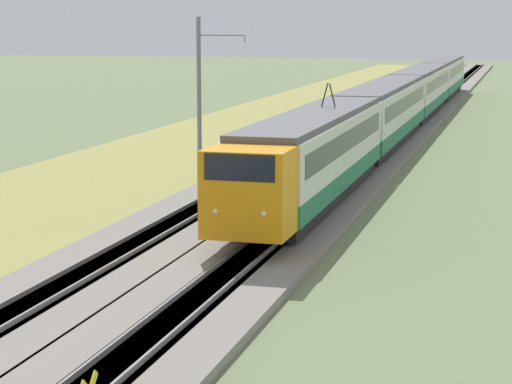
{
  "coord_description": "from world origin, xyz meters",
  "views": [
    {
      "loc": [
        -10.89,
        -13.11,
        8.03
      ],
      "look_at": [
        21.13,
        -4.31,
        2.3
      ],
      "focal_mm": 70.0,
      "sensor_mm": 36.0,
      "label": 1
    }
  ],
  "objects": [
    {
      "name": "ballast_main",
      "position": [
        50.0,
        0.0,
        0.15
      ],
      "size": [
        240.0,
        4.4,
        0.3
      ],
      "color": "gray",
      "rests_on": "ground"
    },
    {
      "name": "ballast_adjacent",
      "position": [
        50.0,
        -4.31,
        0.15
      ],
      "size": [
        240.0,
        4.4,
        0.3
      ],
      "color": "gray",
      "rests_on": "ground"
    },
    {
      "name": "track_main",
      "position": [
        50.0,
        0.0,
        0.16
      ],
      "size": [
        240.0,
        1.57,
        0.45
      ],
      "color": "#4C4238",
      "rests_on": "ground"
    },
    {
      "name": "track_adjacent",
      "position": [
        50.0,
        -4.31,
        0.16
      ],
      "size": [
        240.0,
        1.57,
        0.45
      ],
      "color": "#4C4238",
      "rests_on": "ground"
    },
    {
      "name": "grass_verge",
      "position": [
        50.0,
        6.52,
        0.06
      ],
      "size": [
        240.0,
        13.99,
        0.12
      ],
      "color": "#99934C",
      "rests_on": "ground"
    },
    {
      "name": "passenger_train",
      "position": [
        62.09,
        -4.31,
        2.46
      ],
      "size": [
        85.42,
        2.95,
        5.24
      ],
      "rotation": [
        0.0,
        0.0,
        3.14
      ],
      "color": "orange",
      "rests_on": "ground"
    },
    {
      "name": "catenary_mast_mid",
      "position": [
        36.88,
        2.94,
        4.25
      ],
      "size": [
        0.22,
        2.56,
        8.21
      ],
      "color": "slate",
      "rests_on": "ground"
    }
  ]
}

